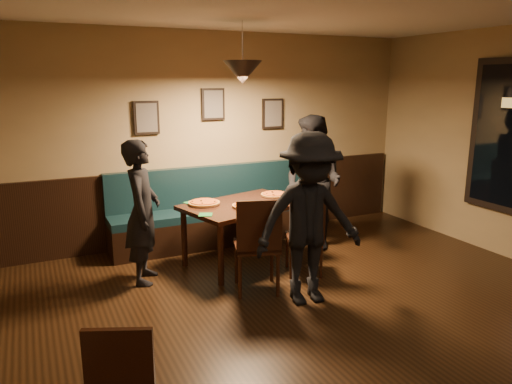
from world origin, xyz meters
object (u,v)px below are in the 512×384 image
Objects in this scene: chair_near_right at (304,236)px; diner_front at (309,220)px; dining_table at (243,233)px; chair_near_left at (257,243)px; soda_glass at (303,196)px; tabasco_bottle at (288,195)px; diner_left at (142,212)px; diner_right at (313,183)px; booth_bench at (222,206)px.

chair_near_right is 0.52× the size of diner_front.
dining_table is 1.33m from diner_front.
diner_front is at bearing -34.58° from chair_near_left.
tabasco_bottle is (-0.08, 0.21, -0.02)m from soda_glass.
dining_table is at bearing 93.54° from chair_near_left.
diner_front is at bearing -110.51° from diner_left.
booth_bench is at bearing -144.41° from diner_right.
diner_right is at bearing -64.72° from diner_left.
diner_left reaches higher than soda_glass.
chair_near_left is at bearing -137.05° from tabasco_bottle.
diner_right is (1.25, 0.91, 0.36)m from chair_near_left.
diner_front is 13.57× the size of tabasco_bottle.
booth_bench is 1.48m from chair_near_right.
dining_table is 1.17m from diner_right.
chair_near_left is (-0.20, -0.78, 0.14)m from dining_table.
soda_glass is at bearing -37.79° from dining_table.
diner_left is (-1.20, -0.03, 0.41)m from dining_table.
chair_near_right is (0.49, -0.59, 0.07)m from dining_table.
diner_front is at bearing -53.55° from diner_right.
diner_front is (0.10, -2.05, 0.35)m from booth_bench.
diner_right reaches higher than chair_near_left.
booth_bench is 24.01× the size of tabasco_bottle.
chair_near_right is 0.64m from tabasco_bottle.
tabasco_bottle is (0.52, -0.88, 0.30)m from booth_bench.
dining_table is at bearing -93.36° from booth_bench.
chair_near_left is 6.47× the size of soda_glass.
chair_near_left reaches higher than dining_table.
tabasco_bottle is at bearing -59.62° from booth_bench.
diner_left is 9.87× the size of soda_glass.
chair_near_right is (0.44, -1.41, -0.06)m from booth_bench.
booth_bench is 1.92× the size of diner_left.
soda_glass is at bearing -61.05° from booth_bench.
diner_right is 0.53m from tabasco_bottle.
diner_right is at bearing 45.06° from soda_glass.
chair_near_left is (-0.25, -1.60, 0.01)m from booth_bench.
chair_near_left is 0.60× the size of diner_front.
diner_left is at bearing 161.16° from chair_near_left.
diner_right reaches higher than tabasco_bottle.
soda_glass is at bearing -76.21° from diner_left.
chair_near_right reaches higher than dining_table.
diner_front reaches higher than booth_bench.
diner_right reaches higher than dining_table.
tabasco_bottle reaches higher than dining_table.
diner_front is 1.09m from soda_glass.
chair_near_left reaches higher than booth_bench.
booth_bench is 2.08m from diner_front.
diner_right is (1.00, -0.69, 0.37)m from booth_bench.
booth_bench is 2.93× the size of chair_near_left.
tabasco_bottle is (0.57, -0.07, 0.43)m from dining_table.
diner_right is at bearing 53.89° from chair_near_left.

